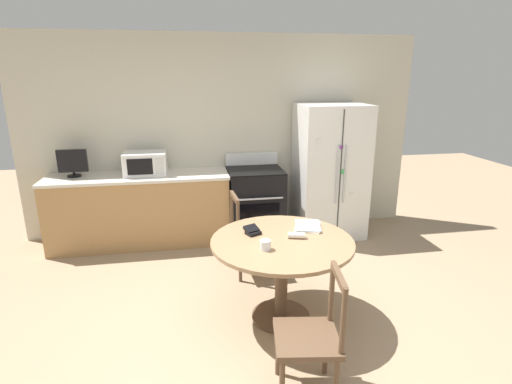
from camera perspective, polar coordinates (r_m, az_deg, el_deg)
name	(u,v)px	position (r m, az deg, el deg)	size (l,w,h in m)	color
ground_plane	(259,347)	(3.43, 0.38, -21.22)	(14.00, 14.00, 0.00)	#9E8466
back_wall	(223,136)	(5.40, -4.70, 7.96)	(5.20, 0.10, 2.60)	beige
kitchen_counter	(141,209)	(5.26, -16.13, -2.41)	(2.22, 0.64, 0.90)	#AD7F4C
refrigerator	(330,171)	(5.36, 10.49, 2.97)	(0.86, 0.76, 1.74)	white
oven_range	(255,203)	(5.27, -0.11, -1.51)	(0.70, 0.68, 1.08)	black
microwave	(145,163)	(5.13, -15.53, 3.98)	(0.51, 0.39, 0.28)	white
countertop_tv	(73,162)	(5.29, -24.73, 3.87)	(0.34, 0.16, 0.33)	black
dining_table	(282,255)	(3.47, 3.72, -9.00)	(1.22, 1.22, 0.75)	#997551
dining_chair_near	(311,337)	(2.82, 7.86, -19.89)	(0.48, 0.48, 0.90)	brown
dining_chair_far	(250,236)	(4.30, -0.91, -6.26)	(0.45, 0.45, 0.90)	brown
candle_glass	(265,246)	(3.21, 1.35, -7.67)	(0.09, 0.09, 0.08)	silver
folded_napkin	(297,235)	(3.45, 5.81, -6.18)	(0.15, 0.09, 0.05)	silver
wallet	(252,231)	(3.52, -0.53, -5.57)	(0.16, 0.16, 0.07)	black
mail_stack	(308,226)	(3.70, 7.41, -4.85)	(0.32, 0.36, 0.02)	white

